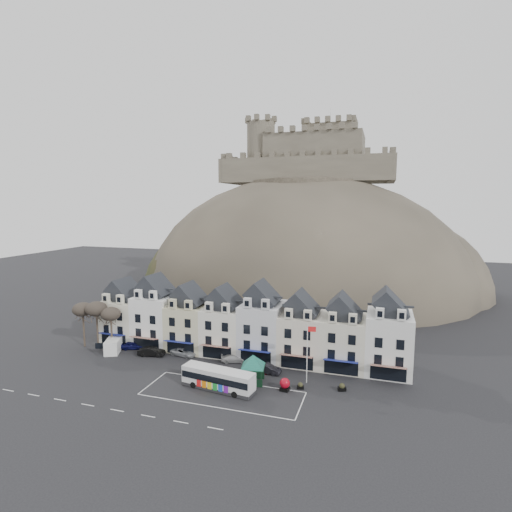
{
  "coord_description": "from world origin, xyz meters",
  "views": [
    {
      "loc": [
        22.13,
        -46.92,
        26.15
      ],
      "look_at": [
        -0.34,
        24.0,
        16.14
      ],
      "focal_mm": 28.0,
      "sensor_mm": 36.0,
      "label": 1
    }
  ],
  "objects_px": {
    "car_black": "(152,352)",
    "car_maroon": "(259,368)",
    "red_buoy": "(285,384)",
    "car_navy": "(133,345)",
    "flagpole": "(308,350)",
    "white_van": "(114,345)",
    "car_charcoal": "(267,368)",
    "bus": "(218,378)",
    "car_silver": "(184,352)",
    "car_white": "(234,358)",
    "bus_shelter": "(253,361)"
  },
  "relations": [
    {
      "from": "red_buoy",
      "to": "car_maroon",
      "type": "bearing_deg",
      "value": 137.15
    },
    {
      "from": "car_charcoal",
      "to": "white_van",
      "type": "bearing_deg",
      "value": 93.75
    },
    {
      "from": "flagpole",
      "to": "car_navy",
      "type": "relative_size",
      "value": 2.14
    },
    {
      "from": "car_silver",
      "to": "car_white",
      "type": "height_order",
      "value": "car_silver"
    },
    {
      "from": "flagpole",
      "to": "car_maroon",
      "type": "height_order",
      "value": "flagpole"
    },
    {
      "from": "car_navy",
      "to": "car_white",
      "type": "relative_size",
      "value": 0.98
    },
    {
      "from": "bus",
      "to": "bus_shelter",
      "type": "bearing_deg",
      "value": 49.12
    },
    {
      "from": "car_black",
      "to": "car_maroon",
      "type": "distance_m",
      "value": 19.61
    },
    {
      "from": "red_buoy",
      "to": "car_navy",
      "type": "height_order",
      "value": "red_buoy"
    },
    {
      "from": "flagpole",
      "to": "car_silver",
      "type": "distance_m",
      "value": 22.93
    },
    {
      "from": "car_white",
      "to": "car_charcoal",
      "type": "xyz_separation_m",
      "value": [
        6.4,
        -2.5,
        0.12
      ]
    },
    {
      "from": "car_silver",
      "to": "car_white",
      "type": "xyz_separation_m",
      "value": [
        9.2,
        0.0,
        -0.04
      ]
    },
    {
      "from": "flagpole",
      "to": "car_navy",
      "type": "xyz_separation_m",
      "value": [
        -32.3,
        3.89,
        -4.31
      ]
    },
    {
      "from": "car_black",
      "to": "car_white",
      "type": "height_order",
      "value": "car_black"
    },
    {
      "from": "bus_shelter",
      "to": "car_navy",
      "type": "height_order",
      "value": "bus_shelter"
    },
    {
      "from": "white_van",
      "to": "car_navy",
      "type": "relative_size",
      "value": 1.38
    },
    {
      "from": "car_white",
      "to": "car_charcoal",
      "type": "relative_size",
      "value": 0.94
    },
    {
      "from": "car_maroon",
      "to": "bus",
      "type": "bearing_deg",
      "value": 154.3
    },
    {
      "from": "red_buoy",
      "to": "car_silver",
      "type": "xyz_separation_m",
      "value": [
        -19.6,
        7.27,
        -0.26
      ]
    },
    {
      "from": "white_van",
      "to": "car_white",
      "type": "relative_size",
      "value": 1.35
    },
    {
      "from": "car_silver",
      "to": "car_charcoal",
      "type": "xyz_separation_m",
      "value": [
        15.6,
        -2.5,
        0.09
      ]
    },
    {
      "from": "flagpole",
      "to": "car_black",
      "type": "xyz_separation_m",
      "value": [
        -27.37,
        2.1,
        -4.25
      ]
    },
    {
      "from": "flagpole",
      "to": "car_charcoal",
      "type": "height_order",
      "value": "flagpole"
    },
    {
      "from": "red_buoy",
      "to": "bus",
      "type": "bearing_deg",
      "value": -164.21
    },
    {
      "from": "bus",
      "to": "white_van",
      "type": "height_order",
      "value": "bus"
    },
    {
      "from": "red_buoy",
      "to": "flagpole",
      "type": "xyz_separation_m",
      "value": [
        2.57,
        3.38,
        4.1
      ]
    },
    {
      "from": "car_black",
      "to": "white_van",
      "type": "bearing_deg",
      "value": 79.52
    },
    {
      "from": "car_white",
      "to": "car_silver",
      "type": "bearing_deg",
      "value": 68.1
    },
    {
      "from": "bus",
      "to": "red_buoy",
      "type": "bearing_deg",
      "value": 23.64
    },
    {
      "from": "red_buoy",
      "to": "white_van",
      "type": "relative_size",
      "value": 0.31
    },
    {
      "from": "bus",
      "to": "car_silver",
      "type": "bearing_deg",
      "value": 145.01
    },
    {
      "from": "car_silver",
      "to": "car_white",
      "type": "bearing_deg",
      "value": -80.99
    },
    {
      "from": "car_maroon",
      "to": "car_navy",
      "type": "bearing_deg",
      "value": 85.97
    },
    {
      "from": "red_buoy",
      "to": "car_charcoal",
      "type": "xyz_separation_m",
      "value": [
        -4.0,
        4.77,
        -0.17
      ]
    },
    {
      "from": "bus",
      "to": "car_charcoal",
      "type": "height_order",
      "value": "bus"
    },
    {
      "from": "car_silver",
      "to": "flagpole",
      "type": "bearing_deg",
      "value": -90.94
    },
    {
      "from": "red_buoy",
      "to": "car_black",
      "type": "xyz_separation_m",
      "value": [
        -24.8,
        5.48,
        -0.15
      ]
    },
    {
      "from": "car_navy",
      "to": "car_maroon",
      "type": "relative_size",
      "value": 1.1
    },
    {
      "from": "car_navy",
      "to": "car_maroon",
      "type": "bearing_deg",
      "value": -114.99
    },
    {
      "from": "car_black",
      "to": "red_buoy",
      "type": "bearing_deg",
      "value": -113.97
    },
    {
      "from": "car_navy",
      "to": "car_white",
      "type": "distance_m",
      "value": 19.33
    },
    {
      "from": "bus_shelter",
      "to": "red_buoy",
      "type": "height_order",
      "value": "bus_shelter"
    },
    {
      "from": "red_buoy",
      "to": "car_navy",
      "type": "xyz_separation_m",
      "value": [
        -29.73,
        7.27,
        -0.21
      ]
    },
    {
      "from": "car_black",
      "to": "car_charcoal",
      "type": "distance_m",
      "value": 20.81
    },
    {
      "from": "car_silver",
      "to": "bus_shelter",
      "type": "bearing_deg",
      "value": -104.3
    },
    {
      "from": "flagpole",
      "to": "car_black",
      "type": "bearing_deg",
      "value": 175.6
    },
    {
      "from": "white_van",
      "to": "car_charcoal",
      "type": "xyz_separation_m",
      "value": [
        28.31,
        -0.58,
        -0.45
      ]
    },
    {
      "from": "car_navy",
      "to": "car_charcoal",
      "type": "relative_size",
      "value": 0.92
    },
    {
      "from": "car_maroon",
      "to": "car_black",
      "type": "bearing_deg",
      "value": 89.74
    },
    {
      "from": "bus",
      "to": "car_white",
      "type": "xyz_separation_m",
      "value": [
        -1.39,
        9.82,
        -1.06
      ]
    }
  ]
}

